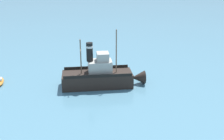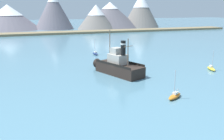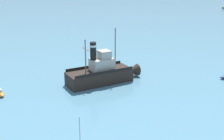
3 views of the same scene
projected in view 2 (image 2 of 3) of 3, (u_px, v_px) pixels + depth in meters
ground_plane at (115, 75)px, 53.54m from camera, size 600.00×600.00×0.00m
mountain_ridge at (28, 11)px, 169.36m from camera, size 186.76×51.67×33.62m
shoreline_strip at (58, 33)px, 141.80m from camera, size 240.00×12.00×1.20m
old_tugboat at (117, 66)px, 54.10m from camera, size 8.41×14.65×9.90m
sailboat_orange at (175, 96)px, 39.50m from camera, size 3.83×2.89×4.90m
sailboat_yellow at (211, 68)px, 57.69m from camera, size 2.21×3.95×4.90m
sailboat_navy at (95, 53)px, 77.07m from camera, size 1.30×3.85×4.90m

